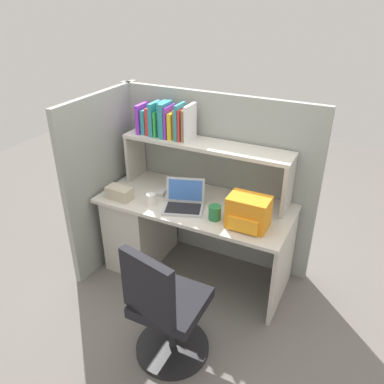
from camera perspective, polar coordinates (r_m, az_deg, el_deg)
ground_plane at (r=3.60m, az=0.36°, el=-11.66°), size 8.00×8.00×0.00m
desk at (r=3.52m, az=-5.34°, el=-4.73°), size 1.60×0.70×0.73m
cubicle_partition_rear at (r=3.47m, az=3.17°, el=1.90°), size 1.84×0.05×1.55m
cubicle_partition_left at (r=3.54m, az=-12.40°, el=1.82°), size 0.05×1.06×1.55m
overhead_hutch at (r=3.19m, az=2.01°, el=5.57°), size 1.44×0.28×0.45m
reference_books_on_shelf at (r=3.27m, az=-3.88°, el=10.36°), size 0.49×0.19×0.30m
laptop at (r=3.09m, az=-1.17°, el=-1.43°), size 0.38×0.34×0.22m
backpack at (r=2.85m, az=8.26°, el=-3.02°), size 0.30×0.23×0.24m
computer_mouse at (r=3.31m, az=-4.54°, el=-0.13°), size 0.08×0.11×0.03m
paper_cup at (r=3.16m, az=-6.06°, el=-1.04°), size 0.08×0.08×0.09m
tissue_box at (r=3.28m, az=-10.63°, el=-0.12°), size 0.23×0.13×0.10m
snack_canister at (r=2.94m, az=3.37°, el=-3.04°), size 0.10×0.10×0.11m
office_chair at (r=2.69m, az=-3.90°, el=-17.36°), size 0.52×0.53×0.93m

